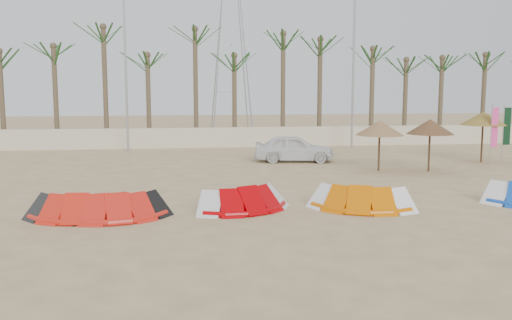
{
  "coord_description": "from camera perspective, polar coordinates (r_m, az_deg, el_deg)",
  "views": [
    {
      "loc": [
        -2.77,
        -15.08,
        4.18
      ],
      "look_at": [
        0.0,
        6.0,
        1.3
      ],
      "focal_mm": 40.0,
      "sensor_mm": 36.0,
      "label": 1
    }
  ],
  "objects": [
    {
      "name": "parasol_mid",
      "position": [
        28.12,
        17.02,
        3.2
      ],
      "size": [
        2.2,
        2.2,
        2.49
      ],
      "color": "#4C331E",
      "rests_on": "ground"
    },
    {
      "name": "boundary_wall",
      "position": [
        37.35,
        -3.2,
        2.28
      ],
      "size": [
        60.0,
        0.3,
        1.3
      ],
      "primitive_type": "cube",
      "color": "beige",
      "rests_on": "ground"
    },
    {
      "name": "flag_pink",
      "position": [
        31.47,
        22.73,
        2.87
      ],
      "size": [
        0.45,
        0.11,
        3.12
      ],
      "color": "#A5A8AD",
      "rests_on": "ground"
    },
    {
      "name": "kite_red_left",
      "position": [
        18.7,
        -17.09,
        -4.23
      ],
      "size": [
        3.38,
        1.77,
        0.9
      ],
      "color": "red",
      "rests_on": "ground"
    },
    {
      "name": "kite_red_right",
      "position": [
        19.01,
        -1.25,
        -3.7
      ],
      "size": [
        3.65,
        2.57,
        0.9
      ],
      "color": "#B40005",
      "rests_on": "ground"
    },
    {
      "name": "pylon",
      "position": [
        43.45,
        -2.47,
        2.18
      ],
      "size": [
        3.0,
        3.0,
        14.0
      ],
      "primitive_type": null,
      "color": "#A5A8AD",
      "rests_on": "ground"
    },
    {
      "name": "parasol_left",
      "position": [
        27.77,
        12.27,
        3.16
      ],
      "size": [
        2.28,
        2.28,
        2.41
      ],
      "color": "#4C331E",
      "rests_on": "ground"
    },
    {
      "name": "parasol_right",
      "position": [
        32.35,
        21.77,
        3.87
      ],
      "size": [
        2.38,
        2.38,
        2.68
      ],
      "color": "#4C331E",
      "rests_on": "ground"
    },
    {
      "name": "kite_orange",
      "position": [
        19.49,
        10.17,
        -3.54
      ],
      "size": [
        3.81,
        2.62,
        0.9
      ],
      "color": "#E06600",
      "rests_on": "ground"
    },
    {
      "name": "car",
      "position": [
        30.5,
        3.82,
        1.18
      ],
      "size": [
        4.43,
        2.34,
        1.44
      ],
      "primitive_type": "imported",
      "rotation": [
        0.0,
        0.0,
        1.41
      ],
      "color": "white",
      "rests_on": "ground"
    },
    {
      "name": "flag_green",
      "position": [
        33.12,
        23.75,
        2.96
      ],
      "size": [
        0.45,
        0.05,
        3.06
      ],
      "color": "#A5A8AD",
      "rests_on": "ground"
    },
    {
      "name": "kite_red_mid",
      "position": [
        18.41,
        -13.68,
        -4.3
      ],
      "size": [
        3.5,
        2.13,
        0.9
      ],
      "color": "red",
      "rests_on": "ground"
    },
    {
      "name": "palm_line",
      "position": [
        38.8,
        -2.43,
        11.05
      ],
      "size": [
        52.0,
        4.0,
        7.7
      ],
      "color": "brown",
      "rests_on": "ground"
    },
    {
      "name": "lamp_b",
      "position": [
        35.26,
        -12.87,
        10.1
      ],
      "size": [
        1.25,
        0.14,
        11.0
      ],
      "color": "#A5A8AD",
      "rests_on": "ground"
    },
    {
      "name": "lamp_c",
      "position": [
        36.74,
        9.78,
        10.08
      ],
      "size": [
        1.25,
        0.14,
        11.0
      ],
      "color": "#A5A8AD",
      "rests_on": "ground"
    },
    {
      "name": "ground",
      "position": [
        15.89,
        2.84,
        -7.54
      ],
      "size": [
        120.0,
        120.0,
        0.0
      ],
      "primitive_type": "plane",
      "color": "tan",
      "rests_on": "ground"
    }
  ]
}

